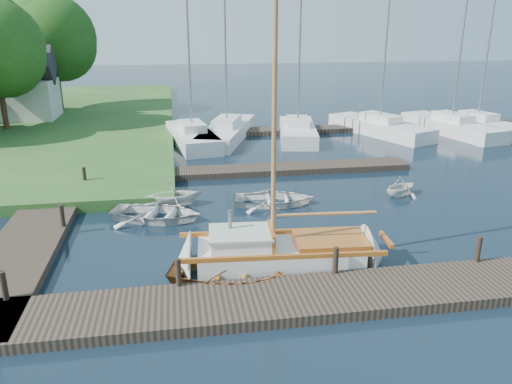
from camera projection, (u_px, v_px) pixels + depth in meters
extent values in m
plane|color=black|center=(256.00, 222.00, 19.05)|extent=(160.00, 160.00, 0.00)
cube|color=black|center=(293.00, 299.00, 13.40)|extent=(18.00, 2.20, 0.30)
cube|color=black|center=(48.00, 212.00, 19.63)|extent=(2.20, 18.00, 0.30)
cube|color=black|center=(274.00, 169.00, 25.39)|extent=(14.00, 1.60, 0.30)
cube|color=black|center=(357.00, 128.00, 35.52)|extent=(30.00, 1.60, 0.30)
cylinder|color=black|center=(4.00, 286.00, 12.99)|extent=(0.16, 0.16, 0.80)
cylinder|color=black|center=(178.00, 272.00, 13.69)|extent=(0.16, 0.16, 0.80)
cylinder|color=black|center=(336.00, 260.00, 14.39)|extent=(0.16, 0.16, 0.80)
cylinder|color=black|center=(478.00, 249.00, 15.09)|extent=(0.16, 0.16, 0.80)
cylinder|color=black|center=(62.00, 216.00, 17.74)|extent=(0.16, 0.16, 0.80)
cylinder|color=black|center=(84.00, 176.00, 22.41)|extent=(0.16, 0.16, 0.80)
cube|color=silver|center=(279.00, 259.00, 15.54)|extent=(5.14, 2.37, 0.90)
cone|color=silver|center=(374.00, 255.00, 15.80)|extent=(1.45, 2.05, 1.96)
cone|color=silver|center=(184.00, 262.00, 15.29)|extent=(1.15, 2.03, 1.96)
cube|color=#913811|center=(275.00, 232.00, 16.27)|extent=(6.19, 0.59, 0.14)
cube|color=#913811|center=(284.00, 257.00, 14.49)|extent=(6.19, 0.59, 0.14)
cube|color=#913811|center=(386.00, 240.00, 15.67)|extent=(0.20, 1.11, 0.14)
cube|color=silver|center=(240.00, 240.00, 15.23)|extent=(1.90, 1.53, 0.44)
cube|color=#AFC3A6|center=(240.00, 233.00, 15.15)|extent=(2.01, 1.64, 0.08)
cube|color=#913811|center=(271.00, 237.00, 15.28)|extent=(0.23, 1.41, 0.60)
cylinder|color=slate|center=(230.00, 219.00, 15.30)|extent=(0.12, 0.12, 0.60)
cube|color=#913811|center=(330.00, 241.00, 15.50)|extent=(2.31, 1.66, 0.20)
cylinder|color=#A86B3A|center=(274.00, 110.00, 14.04)|extent=(0.14, 0.14, 8.40)
cylinder|color=#A86B3A|center=(325.00, 214.00, 15.20)|extent=(3.20, 0.34, 0.10)
imported|color=#913811|center=(227.00, 270.00, 14.53)|extent=(3.98, 3.31, 0.71)
imported|color=silver|center=(156.00, 211.00, 19.14)|extent=(4.17, 3.55, 0.73)
imported|color=silver|center=(174.00, 192.00, 20.52)|extent=(2.52, 2.24, 1.21)
imported|color=silver|center=(274.00, 197.00, 20.77)|extent=(3.64, 2.83, 0.69)
imported|color=silver|center=(401.00, 184.00, 21.86)|extent=(2.41, 2.30, 0.99)
cube|color=silver|center=(192.00, 137.00, 31.19)|extent=(3.30, 7.52, 0.90)
cube|color=silver|center=(192.00, 126.00, 30.96)|extent=(1.78, 2.73, 0.50)
cylinder|color=slate|center=(188.00, 44.00, 29.40)|extent=(0.12, 0.12, 10.27)
cube|color=silver|center=(227.00, 132.00, 32.68)|extent=(4.89, 8.98, 0.90)
cube|color=silver|center=(227.00, 122.00, 32.45)|extent=(2.31, 3.35, 0.50)
cylinder|color=slate|center=(225.00, 51.00, 31.03)|extent=(0.12, 0.12, 9.42)
cube|color=silver|center=(297.00, 132.00, 32.69)|extent=(3.47, 7.16, 0.90)
cube|color=silver|center=(298.00, 122.00, 32.46)|extent=(1.83, 2.63, 0.50)
cylinder|color=slate|center=(300.00, 33.00, 30.71)|extent=(0.12, 0.12, 11.50)
cube|color=silver|center=(379.00, 128.00, 34.04)|extent=(5.11, 8.36, 0.90)
cube|color=silver|center=(380.00, 118.00, 33.82)|extent=(2.37, 3.16, 0.50)
cylinder|color=slate|center=(386.00, 48.00, 32.37)|extent=(0.12, 0.12, 9.57)
cube|color=silver|center=(451.00, 127.00, 34.30)|extent=(3.87, 8.50, 0.90)
cube|color=silver|center=(452.00, 117.00, 34.07)|extent=(1.97, 3.11, 0.50)
cylinder|color=slate|center=(463.00, 35.00, 32.37)|extent=(0.12, 0.12, 11.15)
cube|color=silver|center=(477.00, 126.00, 34.71)|extent=(3.91, 7.24, 0.90)
cube|color=silver|center=(478.00, 116.00, 34.49)|extent=(1.98, 2.70, 0.50)
cylinder|color=slate|center=(487.00, 54.00, 33.18)|extent=(0.12, 0.12, 8.70)
cube|color=beige|center=(20.00, 99.00, 36.83)|extent=(5.00, 4.00, 2.80)
cube|color=#2E2D33|center=(15.00, 65.00, 36.05)|extent=(5.25, 2.88, 2.88)
cylinder|color=#332114|center=(3.00, 103.00, 32.99)|extent=(0.36, 0.36, 3.42)
sphere|color=#1E4413|center=(2.00, 56.00, 31.81)|extent=(5.32, 5.32, 5.32)
cylinder|color=#332114|center=(59.00, 86.00, 40.74)|extent=(0.36, 0.36, 3.67)
sphere|color=#1E4413|center=(53.00, 38.00, 39.53)|extent=(6.73, 6.73, 6.73)
sphere|color=#1E4413|center=(60.00, 45.00, 39.49)|extent=(5.71, 5.71, 5.71)
sphere|color=#1E4413|center=(48.00, 29.00, 39.61)|extent=(6.12, 6.12, 6.12)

